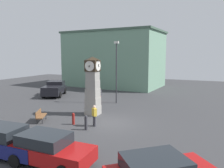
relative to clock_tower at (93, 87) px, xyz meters
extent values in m
plane|color=#38383A|center=(2.42, -1.77, -2.56)|extent=(68.38, 68.38, 0.00)
cube|color=gray|center=(0.00, 0.00, -2.16)|extent=(1.14, 1.14, 0.78)
cube|color=gray|center=(0.00, 0.00, -1.38)|extent=(1.09, 1.09, 0.78)
cube|color=gray|center=(0.00, 0.00, -0.60)|extent=(1.04, 1.04, 0.78)
cube|color=gray|center=(0.00, 0.00, 0.18)|extent=(0.98, 0.98, 0.78)
cube|color=gray|center=(0.00, 0.00, 0.96)|extent=(0.93, 0.93, 0.78)
cube|color=#2D2316|center=(0.00, 0.00, 1.84)|extent=(1.06, 1.06, 0.98)
cylinder|color=white|center=(0.00, 0.55, 1.84)|extent=(0.87, 0.04, 0.87)
cube|color=black|center=(0.00, 0.58, 1.84)|extent=(0.06, 0.19, 0.14)
cube|color=black|center=(0.00, 0.58, 1.84)|extent=(0.04, 0.13, 0.32)
cylinder|color=white|center=(0.00, -0.55, 1.84)|extent=(0.87, 0.04, 0.87)
cube|color=black|center=(0.00, -0.58, 1.84)|extent=(0.06, 0.13, 0.19)
cube|color=black|center=(0.00, -0.58, 1.84)|extent=(0.04, 0.33, 0.05)
cylinder|color=white|center=(0.55, 0.00, 1.84)|extent=(0.04, 0.87, 0.87)
cube|color=black|center=(0.58, 0.00, 1.84)|extent=(0.19, 0.06, 0.13)
cube|color=black|center=(0.58, 0.00, 1.84)|extent=(0.13, 0.04, 0.33)
cylinder|color=white|center=(-0.55, 0.00, 1.84)|extent=(0.04, 0.87, 0.87)
cube|color=black|center=(-0.58, 0.00, 1.84)|extent=(0.18, 0.06, 0.15)
cube|color=black|center=(-0.58, 0.00, 1.84)|extent=(0.11, 0.04, 0.33)
pyramid|color=#2D2316|center=(0.00, 0.00, 2.48)|extent=(1.12, 1.12, 0.31)
cylinder|color=#333338|center=(1.46, -3.80, -2.08)|extent=(0.21, 0.21, 0.95)
sphere|color=#333338|center=(1.46, -3.80, -1.58)|extent=(0.19, 0.19, 0.19)
cylinder|color=maroon|center=(-0.06, -3.10, -2.16)|extent=(0.21, 0.21, 0.80)
sphere|color=maroon|center=(-0.06, -3.10, -1.73)|extent=(0.19, 0.19, 0.19)
cube|color=navy|center=(-0.42, -8.95, -1.94)|extent=(4.46, 1.91, 0.70)
cube|color=#1E2328|center=(-0.75, -8.96, -1.28)|extent=(2.48, 1.69, 0.62)
cylinder|color=black|center=(0.91, -8.07, -2.24)|extent=(0.65, 0.25, 0.64)
cylinder|color=black|center=(0.97, -9.71, -2.24)|extent=(0.65, 0.25, 0.64)
cylinder|color=black|center=(-1.82, -8.18, -2.24)|extent=(0.65, 0.25, 0.64)
cube|color=#A51111|center=(2.34, -8.80, -1.94)|extent=(4.34, 1.82, 0.70)
cube|color=#1E2328|center=(2.01, -8.80, -1.31)|extent=(2.39, 1.67, 0.55)
cylinder|color=black|center=(3.68, -7.93, -2.24)|extent=(0.64, 0.22, 0.64)
cylinder|color=black|center=(0.99, -7.95, -2.24)|extent=(0.64, 0.22, 0.64)
cylinder|color=black|center=(1.00, -9.66, -2.24)|extent=(0.64, 0.22, 0.64)
cube|color=#1E2328|center=(7.56, -9.22, -1.29)|extent=(2.95, 2.88, 0.55)
cube|color=black|center=(-9.00, 6.11, -1.86)|extent=(3.98, 5.46, 0.70)
cube|color=black|center=(-9.35, 6.92, -1.11)|extent=(2.58, 2.43, 0.80)
cube|color=black|center=(-8.60, 5.19, -1.33)|extent=(3.08, 3.39, 0.36)
cylinder|color=black|center=(-10.54, 7.08, -2.16)|extent=(0.58, 0.85, 0.80)
cylinder|color=black|center=(-8.66, 7.90, -2.16)|extent=(0.58, 0.85, 0.80)
cylinder|color=black|center=(-9.34, 4.32, -2.16)|extent=(0.58, 0.85, 0.80)
cylinder|color=black|center=(-7.46, 5.14, -2.16)|extent=(0.58, 0.85, 0.80)
cube|color=brown|center=(-2.84, -3.46, -2.11)|extent=(1.18, 1.65, 0.08)
cube|color=brown|center=(-3.06, -3.58, -1.86)|extent=(0.79, 1.45, 0.40)
cylinder|color=#262628|center=(-2.37, -3.94, -2.33)|extent=(0.06, 0.06, 0.45)
cylinder|color=#262628|center=(-2.96, -2.80, -2.33)|extent=(0.06, 0.06, 0.45)
cylinder|color=#262628|center=(-2.73, -4.12, -2.33)|extent=(0.06, 0.06, 0.45)
cylinder|color=#262628|center=(-3.31, -2.98, -2.33)|extent=(0.06, 0.06, 0.45)
cylinder|color=red|center=(-1.67, 4.86, -2.14)|extent=(0.14, 0.14, 0.84)
cylinder|color=red|center=(-1.67, 4.66, -2.14)|extent=(0.14, 0.14, 0.84)
cube|color=#3F3F47|center=(-1.67, 4.76, -1.40)|extent=(0.25, 0.40, 0.63)
sphere|color=#8C664C|center=(-1.67, 4.76, -0.97)|extent=(0.23, 0.23, 0.23)
cylinder|color=#3F3F47|center=(1.54, -2.75, -2.16)|extent=(0.14, 0.14, 0.79)
cylinder|color=#3F3F47|center=(1.70, -2.87, -2.16)|extent=(0.14, 0.14, 0.79)
cube|color=gold|center=(1.62, -2.81, -1.47)|extent=(0.47, 0.43, 0.59)
sphere|color=beige|center=(1.62, -2.81, -1.06)|extent=(0.21, 0.21, 0.21)
cylinder|color=#333338|center=(0.11, 5.29, 0.73)|extent=(0.14, 0.14, 6.57)
cube|color=silver|center=(0.11, 5.29, 4.13)|extent=(0.50, 0.24, 0.24)
cube|color=gray|center=(-5.57, 18.19, 1.94)|extent=(16.43, 10.52, 8.99)
cube|color=#405849|center=(-5.57, 18.19, 6.58)|extent=(16.93, 10.84, 0.30)
camera|label=1|loc=(9.11, -16.92, 2.76)|focal=35.00mm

